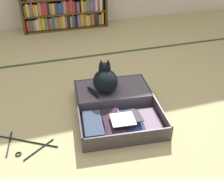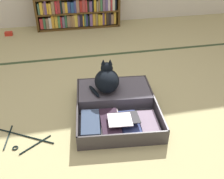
{
  "view_description": "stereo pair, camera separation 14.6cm",
  "coord_description": "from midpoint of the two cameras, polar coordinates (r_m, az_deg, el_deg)",
  "views": [
    {
      "loc": [
        -0.4,
        -1.52,
        1.29
      ],
      "look_at": [
        0.09,
        0.07,
        0.22
      ],
      "focal_mm": 40.99,
      "sensor_mm": 36.0,
      "label": 1
    },
    {
      "loc": [
        -0.26,
        -1.56,
        1.29
      ],
      "look_at": [
        0.09,
        0.07,
        0.22
      ],
      "focal_mm": 40.99,
      "sensor_mm": 36.0,
      "label": 2
    }
  ],
  "objects": [
    {
      "name": "black_cat",
      "position": [
        2.11,
        -3.54,
        2.1
      ],
      "size": [
        0.28,
        0.29,
        0.26
      ],
      "color": "black",
      "rests_on": "open_suitcase"
    },
    {
      "name": "tatami_border",
      "position": [
        3.01,
        -9.27,
        6.97
      ],
      "size": [
        4.8,
        0.05,
        0.0
      ],
      "color": "#344829",
      "rests_on": "ground_plane"
    },
    {
      "name": "bookshelf",
      "position": [
        3.92,
        -11.68,
        17.86
      ],
      "size": [
        1.21,
        0.28,
        0.67
      ],
      "color": "#4F3816",
      "rests_on": "ground_plane"
    },
    {
      "name": "ground_plane",
      "position": [
        2.03,
        -3.93,
        -6.63
      ],
      "size": [
        10.0,
        10.0,
        0.0
      ],
      "primitive_type": "plane",
      "color": "tan"
    },
    {
      "name": "open_suitcase",
      "position": [
        2.1,
        -1.45,
        -3.26
      ],
      "size": [
        0.71,
        0.83,
        0.12
      ],
      "color": "#3C393C",
      "rests_on": "ground_plane"
    },
    {
      "name": "clothes_hanger",
      "position": [
        1.93,
        -21.0,
        -11.62
      ],
      "size": [
        0.4,
        0.32,
        0.01
      ],
      "color": "black",
      "rests_on": "ground_plane"
    }
  ]
}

